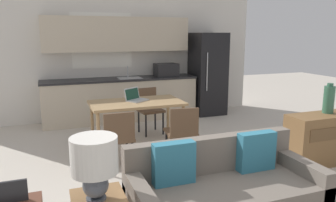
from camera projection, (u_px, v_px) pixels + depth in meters
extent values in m
cube|color=silver|center=(117.00, 55.00, 7.05)|extent=(6.40, 0.06, 2.70)
cube|color=white|center=(102.00, 41.00, 6.85)|extent=(1.26, 0.01, 1.14)
cube|color=beige|center=(121.00, 100.00, 6.92)|extent=(3.18, 0.62, 0.86)
cube|color=#232326|center=(121.00, 79.00, 6.83)|extent=(3.21, 0.65, 0.04)
cube|color=#B2B5B7|center=(130.00, 78.00, 6.84)|extent=(0.48, 0.36, 0.01)
cylinder|color=#B7BABC|center=(128.00, 71.00, 6.97)|extent=(0.02, 0.02, 0.24)
cube|color=beige|center=(118.00, 34.00, 6.77)|extent=(3.02, 0.34, 0.70)
cube|color=black|center=(166.00, 70.00, 7.09)|extent=(0.48, 0.36, 0.28)
cube|color=black|center=(208.00, 74.00, 7.44)|extent=(0.69, 0.71, 1.83)
cylinder|color=silver|center=(207.00, 72.00, 7.00)|extent=(0.02, 0.02, 0.82)
cube|color=tan|center=(136.00, 103.00, 5.10)|extent=(1.42, 0.80, 0.04)
cylinder|color=tan|center=(99.00, 137.00, 4.64)|extent=(0.05, 0.05, 0.73)
cylinder|color=tan|center=(183.00, 128.00, 5.09)|extent=(0.05, 0.05, 0.73)
cylinder|color=tan|center=(92.00, 125.00, 5.27)|extent=(0.05, 0.05, 0.73)
cylinder|color=tan|center=(168.00, 118.00, 5.71)|extent=(0.05, 0.05, 0.73)
cylinder|color=#3D2D1E|center=(274.00, 193.00, 3.69)|extent=(0.05, 0.05, 0.10)
cube|color=#6B6056|center=(227.00, 201.00, 3.08)|extent=(1.82, 0.80, 0.33)
cube|color=#6B6056|center=(211.00, 169.00, 3.34)|extent=(1.82, 0.14, 0.70)
cube|color=#6B6056|center=(299.00, 180.00, 3.35)|extent=(0.14, 0.80, 0.47)
cube|color=teal|center=(174.00, 163.00, 3.03)|extent=(0.40, 0.12, 0.40)
cube|color=teal|center=(256.00, 151.00, 3.34)|extent=(0.40, 0.12, 0.40)
cube|color=olive|center=(98.00, 198.00, 2.67)|extent=(0.43, 0.43, 0.03)
cylinder|color=#4C515B|center=(96.00, 198.00, 2.62)|extent=(0.16, 0.16, 0.02)
sphere|color=#4C515B|center=(96.00, 185.00, 2.60)|extent=(0.21, 0.21, 0.21)
cylinder|color=beige|center=(94.00, 155.00, 2.55)|extent=(0.37, 0.37, 0.29)
cube|color=brown|center=(320.00, 139.00, 4.60)|extent=(0.96, 0.41, 0.71)
cube|color=brown|center=(333.00, 134.00, 4.38)|extent=(0.77, 0.01, 0.17)
cylinder|color=#336047|center=(329.00, 100.00, 4.58)|extent=(0.15, 0.15, 0.38)
cylinder|color=#336047|center=(330.00, 85.00, 4.54)|extent=(0.08, 0.08, 0.04)
cube|color=brown|center=(151.00, 110.00, 5.98)|extent=(0.47, 0.47, 0.04)
cube|color=brown|center=(146.00, 98.00, 6.11)|extent=(0.40, 0.08, 0.37)
cylinder|color=black|center=(146.00, 126.00, 5.81)|extent=(0.03, 0.03, 0.41)
cylinder|color=black|center=(163.00, 123.00, 5.96)|extent=(0.03, 0.03, 0.41)
cylinder|color=black|center=(139.00, 121.00, 6.10)|extent=(0.03, 0.03, 0.41)
cylinder|color=black|center=(155.00, 119.00, 6.25)|extent=(0.03, 0.03, 0.41)
cube|color=brown|center=(181.00, 132.00, 4.67)|extent=(0.47, 0.47, 0.04)
cube|color=brown|center=(184.00, 122.00, 4.44)|extent=(0.40, 0.08, 0.37)
cylinder|color=black|center=(189.00, 143.00, 4.91)|extent=(0.03, 0.03, 0.41)
cylinder|color=black|center=(166.00, 144.00, 4.84)|extent=(0.03, 0.03, 0.41)
cylinder|color=black|center=(195.00, 150.00, 4.59)|extent=(0.03, 0.03, 0.41)
cylinder|color=black|center=(172.00, 152.00, 4.51)|extent=(0.03, 0.03, 0.41)
cube|color=brown|center=(117.00, 138.00, 4.40)|extent=(0.42, 0.42, 0.04)
cube|color=brown|center=(119.00, 127.00, 4.18)|extent=(0.40, 0.03, 0.37)
cylinder|color=black|center=(127.00, 148.00, 4.66)|extent=(0.03, 0.03, 0.41)
cylinder|color=black|center=(103.00, 151.00, 4.55)|extent=(0.03, 0.03, 0.41)
cylinder|color=black|center=(133.00, 157.00, 4.35)|extent=(0.03, 0.03, 0.41)
cylinder|color=black|center=(107.00, 160.00, 4.23)|extent=(0.03, 0.03, 0.41)
cube|color=#B7BABC|center=(138.00, 100.00, 5.16)|extent=(0.39, 0.36, 0.02)
cube|color=#B7BABC|center=(132.00, 94.00, 5.21)|extent=(0.30, 0.22, 0.20)
cube|color=#143828|center=(132.00, 94.00, 5.20)|extent=(0.26, 0.19, 0.17)
cube|color=black|center=(8.00, 192.00, 2.32)|extent=(0.26, 0.02, 0.16)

